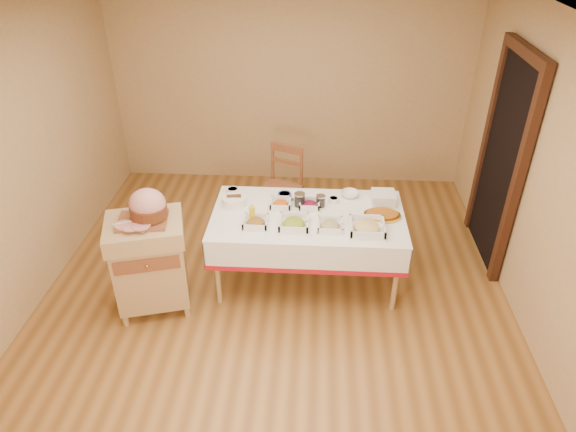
% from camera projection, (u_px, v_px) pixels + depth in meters
% --- Properties ---
extents(room_shell, '(5.00, 5.00, 5.00)m').
position_uv_depth(room_shell, '(273.00, 178.00, 4.32)').
color(room_shell, olive).
rests_on(room_shell, ground).
extents(doorway, '(0.09, 1.10, 2.20)m').
position_uv_depth(doorway, '(503.00, 158.00, 5.07)').
color(doorway, black).
rests_on(doorway, ground).
extents(dining_table, '(1.82, 1.02, 0.76)m').
position_uv_depth(dining_table, '(308.00, 229.00, 4.93)').
color(dining_table, tan).
rests_on(dining_table, ground).
extents(butcher_cart, '(0.79, 0.71, 0.94)m').
position_uv_depth(butcher_cart, '(149.00, 260.00, 4.62)').
color(butcher_cart, tan).
rests_on(butcher_cart, ground).
extents(dining_chair, '(0.55, 0.54, 0.95)m').
position_uv_depth(dining_chair, '(282.00, 187.00, 5.87)').
color(dining_chair, brown).
rests_on(dining_chair, ground).
extents(ham_on_board, '(0.44, 0.42, 0.29)m').
position_uv_depth(ham_on_board, '(147.00, 208.00, 4.36)').
color(ham_on_board, brown).
rests_on(ham_on_board, butcher_cart).
extents(serving_dish_a, '(0.23, 0.22, 0.10)m').
position_uv_depth(serving_dish_a, '(256.00, 222.00, 4.67)').
color(serving_dish_a, white).
rests_on(serving_dish_a, dining_table).
extents(serving_dish_b, '(0.27, 0.27, 0.11)m').
position_uv_depth(serving_dish_b, '(294.00, 223.00, 4.65)').
color(serving_dish_b, white).
rests_on(serving_dish_b, dining_table).
extents(serving_dish_c, '(0.23, 0.23, 0.09)m').
position_uv_depth(serving_dish_c, '(330.00, 225.00, 4.63)').
color(serving_dish_c, white).
rests_on(serving_dish_c, dining_table).
extents(serving_dish_d, '(0.31, 0.31, 0.12)m').
position_uv_depth(serving_dish_d, '(367.00, 227.00, 4.59)').
color(serving_dish_d, white).
rests_on(serving_dish_d, dining_table).
extents(serving_dish_e, '(0.21, 0.20, 0.10)m').
position_uv_depth(serving_dish_e, '(281.00, 204.00, 4.96)').
color(serving_dish_e, white).
rests_on(serving_dish_e, dining_table).
extents(serving_dish_f, '(0.21, 0.20, 0.09)m').
position_uv_depth(serving_dish_f, '(309.00, 204.00, 4.95)').
color(serving_dish_f, white).
rests_on(serving_dish_f, dining_table).
extents(small_bowl_left, '(0.12, 0.12, 0.05)m').
position_uv_depth(small_bowl_left, '(233.00, 191.00, 5.17)').
color(small_bowl_left, white).
rests_on(small_bowl_left, dining_table).
extents(small_bowl_mid, '(0.13, 0.13, 0.06)m').
position_uv_depth(small_bowl_mid, '(284.00, 196.00, 5.09)').
color(small_bowl_mid, navy).
rests_on(small_bowl_mid, dining_table).
extents(small_bowl_right, '(0.10, 0.10, 0.05)m').
position_uv_depth(small_bowl_right, '(334.00, 200.00, 5.02)').
color(small_bowl_right, white).
rests_on(small_bowl_right, dining_table).
extents(bowl_white_imported, '(0.20, 0.20, 0.04)m').
position_uv_depth(bowl_white_imported, '(294.00, 195.00, 5.12)').
color(bowl_white_imported, white).
rests_on(bowl_white_imported, dining_table).
extents(bowl_small_imported, '(0.19, 0.19, 0.05)m').
position_uv_depth(bowl_small_imported, '(350.00, 194.00, 5.12)').
color(bowl_small_imported, white).
rests_on(bowl_small_imported, dining_table).
extents(preserve_jar_left, '(0.11, 0.11, 0.14)m').
position_uv_depth(preserve_jar_left, '(300.00, 200.00, 4.95)').
color(preserve_jar_left, silver).
rests_on(preserve_jar_left, dining_table).
extents(preserve_jar_right, '(0.09, 0.09, 0.12)m').
position_uv_depth(preserve_jar_right, '(321.00, 201.00, 4.95)').
color(preserve_jar_right, silver).
rests_on(preserve_jar_right, dining_table).
extents(mustard_bottle, '(0.05, 0.05, 0.17)m').
position_uv_depth(mustard_bottle, '(252.00, 212.00, 4.73)').
color(mustard_bottle, yellow).
rests_on(mustard_bottle, dining_table).
extents(bread_basket, '(0.23, 0.23, 0.10)m').
position_uv_depth(bread_basket, '(234.00, 201.00, 4.98)').
color(bread_basket, white).
rests_on(bread_basket, dining_table).
extents(plate_stack, '(0.22, 0.22, 0.11)m').
position_uv_depth(plate_stack, '(383.00, 198.00, 5.01)').
color(plate_stack, white).
rests_on(plate_stack, dining_table).
extents(brass_platter, '(0.35, 0.25, 0.05)m').
position_uv_depth(brass_platter, '(382.00, 215.00, 4.80)').
color(brass_platter, gold).
rests_on(brass_platter, dining_table).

